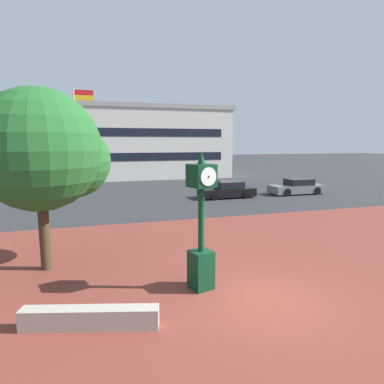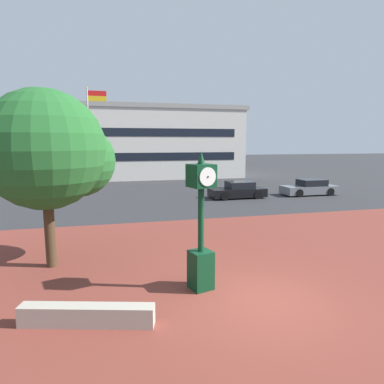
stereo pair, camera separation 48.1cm
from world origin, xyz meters
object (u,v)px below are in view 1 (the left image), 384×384
(plaza_tree, at_px, (47,153))
(flagpole_primary, at_px, (77,131))
(civic_building, at_px, (102,142))
(street_clock, at_px, (201,229))
(car_street_mid, at_px, (297,187))
(car_street_near, at_px, (227,190))

(plaza_tree, height_order, flagpole_primary, flagpole_primary)
(civic_building, bearing_deg, plaza_tree, -95.27)
(street_clock, relative_size, flagpole_primary, 0.45)
(street_clock, relative_size, car_street_mid, 0.89)
(street_clock, xyz_separation_m, car_street_near, (7.15, 15.01, -1.24))
(car_street_mid, height_order, flagpole_primary, flagpole_primary)
(street_clock, height_order, flagpole_primary, flagpole_primary)
(street_clock, bearing_deg, civic_building, 76.26)
(car_street_mid, relative_size, civic_building, 0.15)
(car_street_mid, bearing_deg, flagpole_primary, 68.73)
(plaza_tree, relative_size, civic_building, 0.20)
(plaza_tree, bearing_deg, civic_building, 84.73)
(street_clock, bearing_deg, car_street_near, 48.35)
(flagpole_primary, bearing_deg, plaza_tree, -91.29)
(car_street_near, bearing_deg, flagpole_primary, 57.85)
(street_clock, relative_size, plaza_tree, 0.67)
(car_street_near, relative_size, car_street_mid, 0.95)
(street_clock, distance_m, car_street_mid, 20.20)
(car_street_near, bearing_deg, plaza_tree, 134.92)
(flagpole_primary, xyz_separation_m, civic_building, (2.48, 12.85, -0.97))
(plaza_tree, distance_m, car_street_near, 16.90)
(flagpole_primary, bearing_deg, car_street_near, -31.19)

